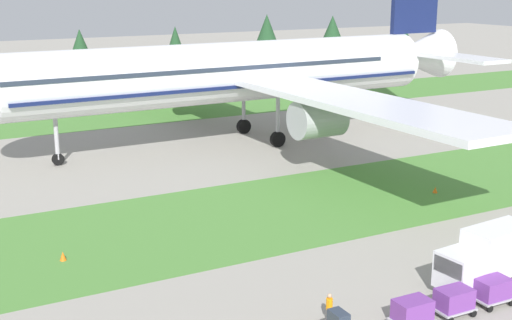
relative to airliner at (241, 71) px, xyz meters
The scene contains 11 objects.
grass_strip_near 28.43m from the airliner, 123.60° to the right, with size 320.00×16.68×0.01m, color #4C8438.
grass_strip_far 28.39m from the airliner, 123.67° to the left, with size 320.00×16.68×0.01m, color #4C8438.
airliner is the anchor object (origin of this frame).
cargo_dolly_lead 45.09m from the airliner, 105.41° to the right, with size 2.23×1.54×1.55m.
cargo_dolly_second 44.46m from the airliner, 101.74° to the right, with size 2.23×1.54×1.55m.
cargo_dolly_third 44.02m from the airliner, 97.98° to the right, with size 2.23×1.54×1.55m.
catering_truck 41.76m from the airliner, 96.22° to the right, with size 7.13×2.90×3.58m.
ground_crew_marshaller 43.97m from the airliner, 110.95° to the right, with size 0.39×0.45×1.74m.
taxiway_marker_1 36.94m from the airliner, 136.19° to the right, with size 0.44×0.44×0.61m, color orange.
taxiway_marker_3 27.05m from the airliner, 76.76° to the right, with size 0.44×0.44×0.52m, color orange.
distant_tree_line 58.99m from the airliner, 104.79° to the left, with size 179.32×11.65×11.25m.
Camera 1 is at (-20.01, -20.57, 17.97)m, focal length 48.83 mm.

